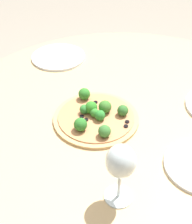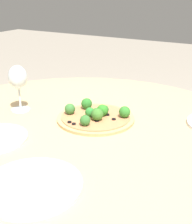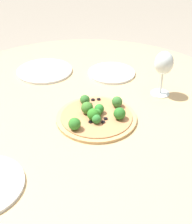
% 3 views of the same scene
% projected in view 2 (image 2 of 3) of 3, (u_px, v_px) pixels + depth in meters
% --- Properties ---
extents(dining_table, '(1.32, 1.32, 0.70)m').
position_uv_depth(dining_table, '(78.00, 146.00, 1.05)').
color(dining_table, tan).
rests_on(dining_table, ground_plane).
extents(pizza, '(0.28, 0.28, 0.06)m').
position_uv_depth(pizza, '(96.00, 116.00, 1.12)').
color(pizza, tan).
rests_on(pizza, dining_table).
extents(wine_glass, '(0.07, 0.07, 0.18)m').
position_uv_depth(wine_glass, '(18.00, 79.00, 1.16)').
color(wine_glass, silver).
rests_on(wine_glass, dining_table).
extents(plate_near, '(0.24, 0.24, 0.01)m').
position_uv_depth(plate_near, '(32.00, 185.00, 0.75)').
color(plate_near, silver).
rests_on(plate_near, dining_table).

